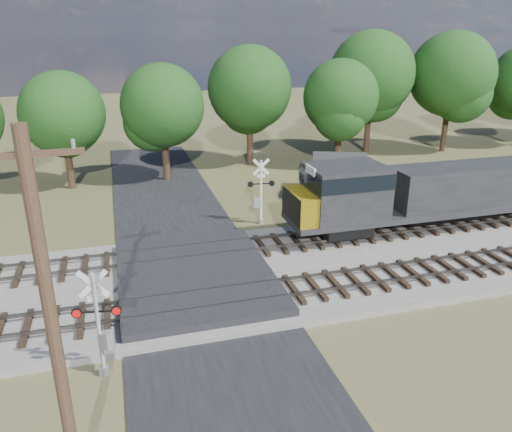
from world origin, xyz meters
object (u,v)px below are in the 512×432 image
object	(u,v)px
crossing_signal_near	(102,333)
crossing_signal_far	(260,197)
utility_pole	(51,320)
equipment_shed	(340,176)

from	to	relation	value
crossing_signal_near	crossing_signal_far	distance (m)	15.41
utility_pole	crossing_signal_near	bearing A→B (deg)	77.91
crossing_signal_near	equipment_shed	xyz separation A→B (m)	(16.37, 16.41, -0.32)
utility_pole	crossing_signal_far	bearing A→B (deg)	56.78
utility_pole	equipment_shed	world-z (taller)	utility_pole
crossing_signal_near	crossing_signal_far	bearing A→B (deg)	61.89
crossing_signal_far	equipment_shed	world-z (taller)	crossing_signal_far
crossing_signal_near	crossing_signal_far	size ratio (longest dim) A/B	0.98
crossing_signal_far	crossing_signal_near	bearing A→B (deg)	60.64
utility_pole	equipment_shed	bearing A→B (deg)	47.89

